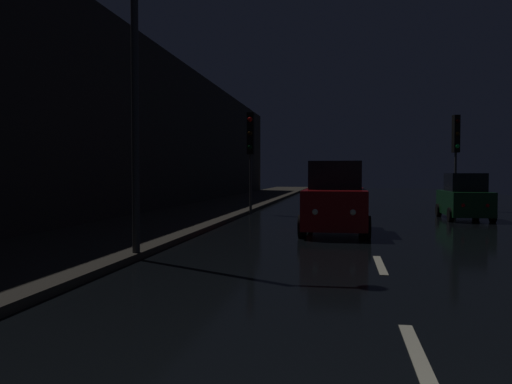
{
  "coord_description": "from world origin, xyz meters",
  "views": [
    {
      "loc": [
        -0.76,
        -2.32,
        1.83
      ],
      "look_at": [
        -3.54,
        14.34,
        1.25
      ],
      "focal_mm": 36.44,
      "sensor_mm": 36.0,
      "label": 1
    }
  ],
  "objects_px": {
    "traffic_light_far_left": "(251,141)",
    "car_parked_right_far": "(464,198)",
    "traffic_light_far_right": "(456,141)",
    "car_approaching_headlights": "(335,200)",
    "streetlamp_overhead": "(155,34)"
  },
  "relations": [
    {
      "from": "traffic_light_far_right",
      "to": "car_parked_right_far",
      "type": "height_order",
      "value": "traffic_light_far_right"
    },
    {
      "from": "traffic_light_far_left",
      "to": "car_approaching_headlights",
      "type": "bearing_deg",
      "value": 27.63
    },
    {
      "from": "traffic_light_far_left",
      "to": "car_parked_right_far",
      "type": "relative_size",
      "value": 1.25
    },
    {
      "from": "traffic_light_far_right",
      "to": "streetlamp_overhead",
      "type": "relative_size",
      "value": 0.67
    },
    {
      "from": "traffic_light_far_left",
      "to": "car_parked_right_far",
      "type": "distance_m",
      "value": 9.48
    },
    {
      "from": "traffic_light_far_right",
      "to": "traffic_light_far_left",
      "type": "relative_size",
      "value": 1.04
    },
    {
      "from": "streetlamp_overhead",
      "to": "car_parked_right_far",
      "type": "distance_m",
      "value": 15.06
    },
    {
      "from": "streetlamp_overhead",
      "to": "car_parked_right_far",
      "type": "bearing_deg",
      "value": 52.82
    },
    {
      "from": "car_approaching_headlights",
      "to": "car_parked_right_far",
      "type": "height_order",
      "value": "car_approaching_headlights"
    },
    {
      "from": "traffic_light_far_left",
      "to": "car_parked_right_far",
      "type": "height_order",
      "value": "traffic_light_far_left"
    },
    {
      "from": "car_approaching_headlights",
      "to": "traffic_light_far_left",
      "type": "bearing_deg",
      "value": -150.52
    },
    {
      "from": "streetlamp_overhead",
      "to": "traffic_light_far_right",
      "type": "bearing_deg",
      "value": 60.86
    },
    {
      "from": "traffic_light_far_left",
      "to": "traffic_light_far_right",
      "type": "bearing_deg",
      "value": 111.63
    },
    {
      "from": "streetlamp_overhead",
      "to": "car_parked_right_far",
      "type": "xyz_separation_m",
      "value": [
        8.79,
        11.59,
        -3.92
      ]
    },
    {
      "from": "traffic_light_far_right",
      "to": "traffic_light_far_left",
      "type": "distance_m",
      "value": 10.74
    }
  ]
}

